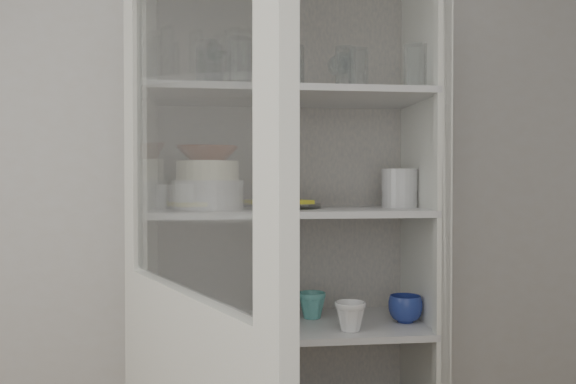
% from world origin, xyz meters
% --- Properties ---
extents(wall_back, '(3.60, 0.02, 2.60)m').
position_xyz_m(wall_back, '(0.00, 1.50, 1.30)').
color(wall_back, '#B3B0AA').
rests_on(wall_back, ground).
extents(pantry_cabinet, '(1.00, 0.45, 2.10)m').
position_xyz_m(pantry_cabinet, '(0.20, 1.34, 0.94)').
color(pantry_cabinet, beige).
rests_on(pantry_cabinet, floor).
extents(tumbler_0, '(0.07, 0.07, 0.12)m').
position_xyz_m(tumbler_0, '(-0.05, 1.12, 1.72)').
color(tumbler_0, silver).
rests_on(tumbler_0, shelf_glass).
extents(tumbler_1, '(0.10, 0.10, 0.15)m').
position_xyz_m(tumbler_1, '(-0.08, 1.16, 1.74)').
color(tumbler_1, silver).
rests_on(tumbler_1, shelf_glass).
extents(tumbler_2, '(0.08, 0.08, 0.16)m').
position_xyz_m(tumbler_2, '(0.03, 1.14, 1.74)').
color(tumbler_2, silver).
rests_on(tumbler_2, shelf_glass).
extents(tumbler_3, '(0.07, 0.07, 0.14)m').
position_xyz_m(tumbler_3, '(0.21, 1.17, 1.73)').
color(tumbler_3, silver).
rests_on(tumbler_3, shelf_glass).
extents(tumbler_4, '(0.07, 0.07, 0.13)m').
position_xyz_m(tumbler_4, '(0.41, 1.12, 1.72)').
color(tumbler_4, silver).
rests_on(tumbler_4, shelf_glass).
extents(tumbler_5, '(0.07, 0.07, 0.14)m').
position_xyz_m(tumbler_5, '(0.38, 1.15, 1.73)').
color(tumbler_5, silver).
rests_on(tumbler_5, shelf_glass).
extents(tumbler_6, '(0.10, 0.10, 0.15)m').
position_xyz_m(tumbler_6, '(0.61, 1.14, 1.74)').
color(tumbler_6, silver).
rests_on(tumbler_6, shelf_glass).
extents(tumbler_7, '(0.09, 0.09, 0.14)m').
position_xyz_m(tumbler_7, '(-0.07, 1.27, 1.73)').
color(tumbler_7, silver).
rests_on(tumbler_7, shelf_glass).
extents(tumbler_8, '(0.09, 0.09, 0.14)m').
position_xyz_m(tumbler_8, '(-0.03, 1.30, 1.73)').
color(tumbler_8, silver).
rests_on(tumbler_8, shelf_glass).
extents(tumbler_9, '(0.09, 0.09, 0.14)m').
position_xyz_m(tumbler_9, '(-0.08, 1.30, 1.73)').
color(tumbler_9, silver).
rests_on(tumbler_9, shelf_glass).
extents(tumbler_10, '(0.08, 0.08, 0.13)m').
position_xyz_m(tumbler_10, '(0.13, 1.29, 1.73)').
color(tumbler_10, silver).
rests_on(tumbler_10, shelf_glass).
extents(goblet_0, '(0.07, 0.07, 0.15)m').
position_xyz_m(goblet_0, '(0.00, 1.38, 1.74)').
color(goblet_0, silver).
rests_on(goblet_0, shelf_glass).
extents(goblet_1, '(0.07, 0.07, 0.16)m').
position_xyz_m(goblet_1, '(0.17, 1.36, 1.74)').
color(goblet_1, silver).
rests_on(goblet_1, shelf_glass).
extents(goblet_2, '(0.08, 0.08, 0.18)m').
position_xyz_m(goblet_2, '(0.41, 1.35, 1.75)').
color(goblet_2, silver).
rests_on(goblet_2, shelf_glass).
extents(goblet_3, '(0.07, 0.07, 0.17)m').
position_xyz_m(goblet_3, '(0.39, 1.34, 1.74)').
color(goblet_3, silver).
rests_on(goblet_3, shelf_glass).
extents(plate_stack_front, '(0.24, 0.24, 0.10)m').
position_xyz_m(plate_stack_front, '(-0.08, 1.24, 1.31)').
color(plate_stack_front, white).
rests_on(plate_stack_front, shelf_plates).
extents(plate_stack_back, '(0.19, 0.19, 0.08)m').
position_xyz_m(plate_stack_back, '(-0.18, 1.38, 1.30)').
color(plate_stack_back, white).
rests_on(plate_stack_back, shelf_plates).
extents(cream_bowl, '(0.23, 0.23, 0.06)m').
position_xyz_m(cream_bowl, '(-0.08, 1.24, 1.39)').
color(cream_bowl, '#F0EACA').
rests_on(cream_bowl, plate_stack_front).
extents(terracotta_bowl, '(0.21, 0.21, 0.05)m').
position_xyz_m(terracotta_bowl, '(-0.08, 1.24, 1.45)').
color(terracotta_bowl, '#5D2616').
rests_on(terracotta_bowl, cream_bowl).
extents(glass_platter, '(0.33, 0.33, 0.02)m').
position_xyz_m(glass_platter, '(0.17, 1.29, 1.27)').
color(glass_platter, silver).
rests_on(glass_platter, shelf_plates).
extents(yellow_trivet, '(0.24, 0.24, 0.01)m').
position_xyz_m(yellow_trivet, '(0.17, 1.29, 1.28)').
color(yellow_trivet, gold).
rests_on(yellow_trivet, glass_platter).
extents(white_ramekin, '(0.17, 0.17, 0.06)m').
position_xyz_m(white_ramekin, '(0.17, 1.29, 1.32)').
color(white_ramekin, white).
rests_on(white_ramekin, yellow_trivet).
extents(grey_bowl_stack, '(0.13, 0.13, 0.14)m').
position_xyz_m(grey_bowl_stack, '(0.61, 1.30, 1.33)').
color(grey_bowl_stack, '#B4B4B4').
rests_on(grey_bowl_stack, shelf_plates).
extents(mug_blue, '(0.14, 0.14, 0.09)m').
position_xyz_m(mug_blue, '(0.61, 1.23, 0.91)').
color(mug_blue, navy).
rests_on(mug_blue, shelf_mugs).
extents(mug_teal, '(0.13, 0.13, 0.09)m').
position_xyz_m(mug_teal, '(0.29, 1.32, 0.91)').
color(mug_teal, '#1C7C7E').
rests_on(mug_teal, shelf_mugs).
extents(mug_white, '(0.13, 0.13, 0.10)m').
position_xyz_m(mug_white, '(0.39, 1.14, 0.91)').
color(mug_white, white).
rests_on(mug_white, shelf_mugs).
extents(teal_jar, '(0.08, 0.08, 0.10)m').
position_xyz_m(teal_jar, '(0.15, 1.31, 0.91)').
color(teal_jar, '#1C7C7E').
rests_on(teal_jar, shelf_mugs).
extents(measuring_cups, '(0.11, 0.11, 0.04)m').
position_xyz_m(measuring_cups, '(-0.00, 1.21, 0.88)').
color(measuring_cups, '#B8B8C9').
rests_on(measuring_cups, shelf_mugs).
extents(white_canister, '(0.14, 0.14, 0.13)m').
position_xyz_m(white_canister, '(-0.21, 1.28, 0.93)').
color(white_canister, white).
rests_on(white_canister, shelf_mugs).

